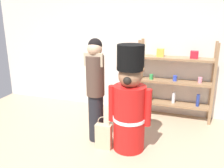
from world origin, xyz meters
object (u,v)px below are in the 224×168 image
person_shopper (95,87)px  shopping_bag (104,136)px  merchandise_shelf (175,80)px  teddy_bear_guard (130,104)px

person_shopper → shopping_bag: size_ratio=3.12×
person_shopper → shopping_bag: person_shopper is taller
merchandise_shelf → shopping_bag: size_ratio=2.87×
merchandise_shelf → teddy_bear_guard: 1.51m
merchandise_shelf → person_shopper: size_ratio=0.92×
merchandise_shelf → person_shopper: bearing=-130.5°
merchandise_shelf → person_shopper: person_shopper is taller
person_shopper → shopping_bag: bearing=-46.6°
teddy_bear_guard → merchandise_shelf: bearing=68.9°
teddy_bear_guard → shopping_bag: (-0.37, -0.13, -0.53)m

